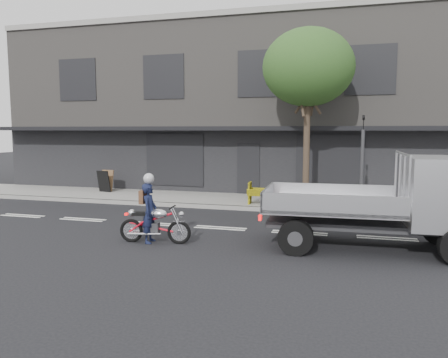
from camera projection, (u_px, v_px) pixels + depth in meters
ground at (220, 228)px, 13.35m from camera, size 80.00×80.00×0.00m
sidewalk at (252, 201)px, 17.84m from camera, size 32.00×3.20×0.15m
kerb at (243, 208)px, 16.31m from camera, size 32.00×0.20×0.15m
building_main at (277, 111)px, 23.72m from camera, size 26.00×10.00×8.00m
street_tree at (308, 68)px, 16.19m from camera, size 3.40×3.40×6.74m
traffic_light_pole at (362, 168)px, 15.26m from camera, size 0.12×0.12×3.50m
motorcycle at (155, 224)px, 11.57m from camera, size 1.95×0.57×1.01m
rider at (149, 213)px, 11.58m from camera, size 0.44×0.62×1.59m
flatbed_ute at (425, 196)px, 10.57m from camera, size 5.38×2.37×2.46m
construction_barrier at (268, 194)px, 16.41m from camera, size 1.60×0.69×0.88m
sandwich_board at (104, 181)px, 19.94m from camera, size 0.68×0.50×0.99m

